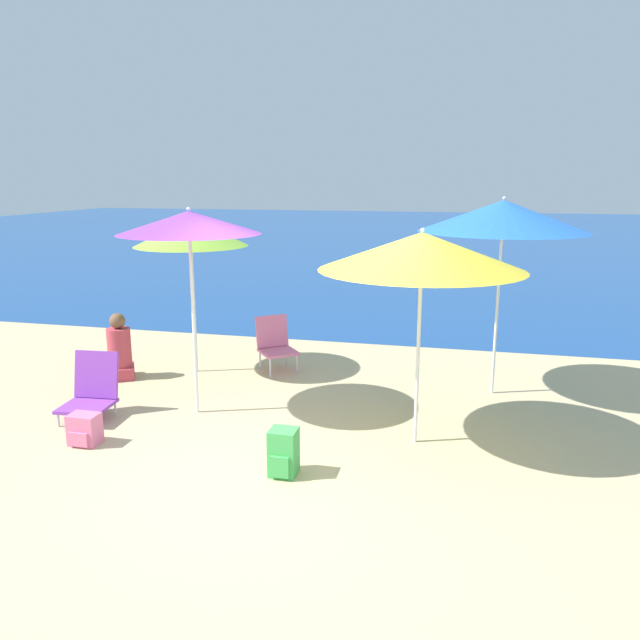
{
  "coord_description": "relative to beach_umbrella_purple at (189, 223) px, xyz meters",
  "views": [
    {
      "loc": [
        1.46,
        -5.08,
        2.61
      ],
      "look_at": [
        -0.18,
        1.76,
        1.0
      ],
      "focal_mm": 35.0,
      "sensor_mm": 36.0,
      "label": 1
    }
  ],
  "objects": [
    {
      "name": "ground_plane",
      "position": [
        1.46,
        -1.11,
        -2.14
      ],
      "size": [
        60.0,
        60.0,
        0.0
      ],
      "primitive_type": "plane",
      "color": "#C6B284"
    },
    {
      "name": "sea_water",
      "position": [
        1.46,
        23.4,
        -2.14
      ],
      "size": [
        60.0,
        40.0,
        0.01
      ],
      "color": "#19478C",
      "rests_on": "ground"
    },
    {
      "name": "beach_umbrella_purple",
      "position": [
        0.0,
        0.0,
        0.0
      ],
      "size": [
        1.55,
        1.55,
        2.31
      ],
      "color": "white",
      "rests_on": "ground"
    },
    {
      "name": "beach_umbrella_yellow",
      "position": [
        2.48,
        -0.25,
        -0.21
      ],
      "size": [
        1.97,
        1.97,
        2.15
      ],
      "color": "white",
      "rests_on": "ground"
    },
    {
      "name": "beach_umbrella_blue",
      "position": [
        3.29,
        1.45,
        0.03
      ],
      "size": [
        1.97,
        1.97,
        2.4
      ],
      "color": "white",
      "rests_on": "ground"
    },
    {
      "name": "beach_umbrella_lime",
      "position": [
        -0.65,
        1.42,
        -0.24
      ],
      "size": [
        1.5,
        1.5,
        2.12
      ],
      "color": "white",
      "rests_on": "ground"
    },
    {
      "name": "beach_chair_purple",
      "position": [
        -1.08,
        -0.38,
        -1.83
      ],
      "size": [
        0.55,
        0.62,
        0.71
      ],
      "rotation": [
        0.0,
        0.0,
        0.08
      ],
      "color": "silver",
      "rests_on": "ground"
    },
    {
      "name": "beach_chair_pink",
      "position": [
        0.37,
        1.78,
        -1.76
      ],
      "size": [
        0.69,
        0.7,
        0.74
      ],
      "rotation": [
        0.0,
        0.0,
        0.67
      ],
      "color": "silver",
      "rests_on": "ground"
    },
    {
      "name": "person_seated_near",
      "position": [
        -1.52,
        0.93,
        -1.77
      ],
      "size": [
        0.49,
        0.51,
        0.88
      ],
      "rotation": [
        0.0,
        0.0,
        0.51
      ],
      "color": "#BF3F4C",
      "rests_on": "ground"
    },
    {
      "name": "backpack_green",
      "position": [
        1.4,
        -1.24,
        -1.93
      ],
      "size": [
        0.24,
        0.26,
        0.43
      ],
      "color": "#47B756",
      "rests_on": "ground"
    },
    {
      "name": "backpack_pink",
      "position": [
        -0.73,
        -1.07,
        -1.98
      ],
      "size": [
        0.29,
        0.24,
        0.31
      ],
      "color": "pink",
      "rests_on": "ground"
    }
  ]
}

